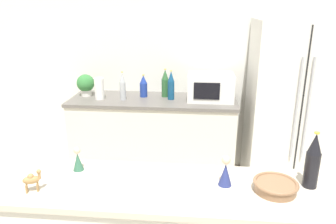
# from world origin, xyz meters

# --- Properties ---
(wall_back) EXTENTS (8.00, 0.06, 2.55)m
(wall_back) POSITION_xyz_m (0.00, 2.73, 1.27)
(wall_back) COLOR white
(wall_back) RESTS_ON ground_plane
(back_counter) EXTENTS (1.81, 0.63, 0.90)m
(back_counter) POSITION_xyz_m (-0.36, 2.40, 0.45)
(back_counter) COLOR silver
(back_counter) RESTS_ON ground_plane
(refrigerator) EXTENTS (0.84, 0.72, 1.75)m
(refrigerator) POSITION_xyz_m (1.08, 2.34, 0.88)
(refrigerator) COLOR silver
(refrigerator) RESTS_ON ground_plane
(potted_plant) EXTENTS (0.19, 0.19, 0.24)m
(potted_plant) POSITION_xyz_m (-1.13, 2.45, 1.04)
(potted_plant) COLOR silver
(potted_plant) RESTS_ON back_counter
(paper_towel_roll) EXTENTS (0.10, 0.10, 0.23)m
(paper_towel_roll) POSITION_xyz_m (-0.94, 2.33, 1.02)
(paper_towel_roll) COLOR white
(paper_towel_roll) RESTS_ON back_counter
(microwave) EXTENTS (0.48, 0.37, 0.28)m
(microwave) POSITION_xyz_m (0.25, 2.42, 1.04)
(microwave) COLOR white
(microwave) RESTS_ON back_counter
(back_bottle_0) EXTENTS (0.08, 0.08, 0.25)m
(back_bottle_0) POSITION_xyz_m (-0.48, 2.47, 1.02)
(back_bottle_0) COLOR navy
(back_bottle_0) RESTS_ON back_counter
(back_bottle_1) EXTENTS (0.08, 0.08, 0.31)m
(back_bottle_1) POSITION_xyz_m (-0.24, 2.50, 1.05)
(back_bottle_1) COLOR #2D6033
(back_bottle_1) RESTS_ON back_counter
(back_bottle_2) EXTENTS (0.07, 0.07, 0.32)m
(back_bottle_2) POSITION_xyz_m (-0.17, 2.39, 1.06)
(back_bottle_2) COLOR navy
(back_bottle_2) RESTS_ON back_counter
(back_bottle_3) EXTENTS (0.06, 0.06, 0.31)m
(back_bottle_3) POSITION_xyz_m (-0.68, 2.32, 1.05)
(back_bottle_3) COLOR #B2B7BC
(back_bottle_3) RESTS_ON back_counter
(wine_bottle) EXTENTS (0.08, 0.08, 0.31)m
(wine_bottle) POSITION_xyz_m (0.74, 0.61, 1.10)
(wine_bottle) COLOR black
(wine_bottle) RESTS_ON bar_counter
(fruit_bowl) EXTENTS (0.23, 0.23, 0.06)m
(fruit_bowl) POSITION_xyz_m (0.54, 0.54, 0.99)
(fruit_bowl) COLOR #8C6647
(fruit_bowl) RESTS_ON bar_counter
(camel_figurine) EXTENTS (0.10, 0.07, 0.12)m
(camel_figurine) POSITION_xyz_m (-0.71, 0.42, 1.02)
(camel_figurine) COLOR #A87F4C
(camel_figurine) RESTS_ON bar_counter
(wise_man_figurine_blue) EXTENTS (0.07, 0.07, 0.17)m
(wise_man_figurine_blue) POSITION_xyz_m (0.29, 0.58, 1.03)
(wise_man_figurine_blue) COLOR navy
(wise_man_figurine_blue) RESTS_ON bar_counter
(wise_man_figurine_crimson) EXTENTS (0.06, 0.06, 0.15)m
(wise_man_figurine_crimson) POSITION_xyz_m (-0.56, 0.66, 1.02)
(wise_man_figurine_crimson) COLOR #33664C
(wise_man_figurine_crimson) RESTS_ON bar_counter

